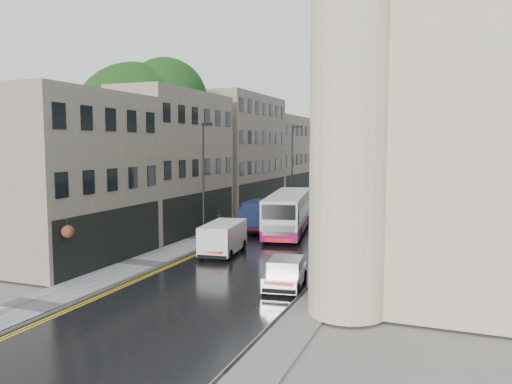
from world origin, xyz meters
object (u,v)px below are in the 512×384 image
Objects in this scene: cream_bus at (267,218)px; lamp_post_near at (203,185)px; tree_near at (136,145)px; white_lorry at (353,196)px; silver_hatchback at (265,278)px; white_van at (201,242)px; navy_van at (242,218)px; lamp_post_far at (292,168)px; tree_far at (212,152)px; pedestrian at (219,220)px.

lamp_post_near reaches higher than cream_bus.
white_lorry is at bearing 37.50° from tree_near.
silver_hatchback is 0.83× the size of white_van.
lamp_post_near is at bearing -101.06° from navy_van.
lamp_post_far is (-7.55, 28.80, 3.77)m from silver_hatchback.
tree_near is 1.67× the size of lamp_post_near.
tree_near is 12.76m from white_van.
tree_near is 12.08m from cream_bus.
cream_bus is at bearing -49.30° from tree_far.
navy_van is (8.20, 2.09, -5.64)m from tree_near.
tree_far reaches higher than white_van.
silver_hatchback is at bearing -67.12° from lamp_post_far.
tree_far is 15.41m from white_lorry.
tree_far is at bearing 121.41° from navy_van.
white_lorry is at bearing 81.68° from silver_hatchback.
tree_far is (0.30, 13.00, -0.72)m from tree_near.
white_van reaches higher than pedestrian.
tree_near is at bearing 136.48° from white_van.
lamp_post_far is at bearing 65.39° from tree_near.
lamp_post_far reaches higher than lamp_post_near.
tree_near is 1.21× the size of cream_bus.
white_lorry is 2.35× the size of silver_hatchback.
silver_hatchback is (15.00, -24.90, -5.49)m from tree_far.
tree_far is at bearing 88.68° from tree_near.
lamp_post_far reaches higher than white_lorry.
white_lorry is (4.36, 10.85, 0.78)m from cream_bus.
tree_far reaches higher than navy_van.
white_lorry reaches higher than cream_bus.
lamp_post_near is at bearing -65.69° from tree_far.
pedestrian is (-2.26, 0.65, -0.36)m from navy_van.
cream_bus is 2.51× the size of white_van.
white_van is 9.89m from pedestrian.
lamp_post_near is (7.60, -3.15, -2.67)m from tree_near.
tree_far reaches higher than white_lorry.
tree_far is at bearing 106.58° from white_van.
lamp_post_far reaches higher than white_van.
silver_hatchback is at bearing -25.81° from lamp_post_near.
white_van is 0.91× the size of navy_van.
silver_hatchback is (15.30, -11.90, -6.21)m from tree_near.
cream_bus is 1.39× the size of lamp_post_near.
pedestrian is at bearing -89.05° from lamp_post_far.
lamp_post_far is at bearing -106.83° from pedestrian.
lamp_post_near is (-7.70, 8.75, 3.54)m from silver_hatchback.
cream_bus is 7.59m from white_van.
cream_bus is 1.31× the size of lamp_post_far.
pedestrian is at bearing 113.94° from silver_hatchback.
tree_near is 20.35m from silver_hatchback.
silver_hatchback is 30.01m from lamp_post_far.
lamp_post_near is at bearing -121.30° from white_lorry.
tree_near is 8.65m from lamp_post_near.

